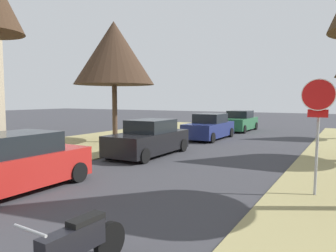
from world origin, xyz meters
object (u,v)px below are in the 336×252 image
(parked_sedan_red, at_px, (10,165))
(parked_sedan_green, at_px, (239,122))
(parked_motorcycle, at_px, (74,247))
(parked_sedan_black, at_px, (149,139))
(street_tree_left_mid_b, at_px, (114,53))
(stop_sign_far, at_px, (318,111))
(parked_sedan_navy, at_px, (209,127))

(parked_sedan_red, relative_size, parked_sedan_green, 1.00)
(parked_motorcycle, bearing_deg, parked_sedan_red, 154.41)
(parked_sedan_red, xyz_separation_m, parked_motorcycle, (4.71, -2.25, -0.24))
(parked_sedan_black, xyz_separation_m, parked_sedan_green, (0.19, 12.65, 0.00))
(street_tree_left_mid_b, height_order, parked_sedan_black, street_tree_left_mid_b)
(stop_sign_far, bearing_deg, street_tree_left_mid_b, 153.69)
(parked_sedan_red, relative_size, parked_sedan_black, 1.00)
(parked_sedan_green, bearing_deg, street_tree_left_mid_b, -111.63)
(stop_sign_far, height_order, parked_motorcycle, stop_sign_far)
(parked_sedan_black, distance_m, parked_sedan_navy, 6.72)
(parked_motorcycle, bearing_deg, stop_sign_far, 67.04)
(street_tree_left_mid_b, distance_m, parked_sedan_green, 11.84)
(street_tree_left_mid_b, bearing_deg, parked_motorcycle, -53.10)
(stop_sign_far, distance_m, parked_sedan_red, 8.16)
(street_tree_left_mid_b, distance_m, parked_motorcycle, 14.76)
(parked_sedan_red, distance_m, parked_motorcycle, 5.22)
(parked_sedan_navy, relative_size, parked_motorcycle, 2.15)
(street_tree_left_mid_b, xyz_separation_m, parked_sedan_green, (4.06, 10.25, -4.31))
(parked_sedan_red, xyz_separation_m, parked_sedan_green, (0.34, 19.23, 0.00))
(parked_sedan_navy, bearing_deg, street_tree_left_mid_b, -132.56)
(stop_sign_far, xyz_separation_m, street_tree_left_mid_b, (-10.91, 5.39, 2.85))
(stop_sign_far, xyz_separation_m, parked_motorcycle, (-2.47, -5.84, -1.70))
(street_tree_left_mid_b, height_order, parked_sedan_navy, street_tree_left_mid_b)
(stop_sign_far, distance_m, parked_sedan_navy, 12.03)
(street_tree_left_mid_b, relative_size, parked_sedan_red, 1.53)
(stop_sign_far, distance_m, parked_motorcycle, 6.56)
(parked_sedan_green, height_order, parked_motorcycle, parked_sedan_green)
(stop_sign_far, distance_m, street_tree_left_mid_b, 12.50)
(parked_sedan_black, distance_m, parked_sedan_green, 12.65)
(stop_sign_far, height_order, parked_sedan_navy, stop_sign_far)
(parked_sedan_navy, bearing_deg, parked_sedan_black, -90.83)
(parked_sedan_green, bearing_deg, parked_sedan_black, -90.86)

